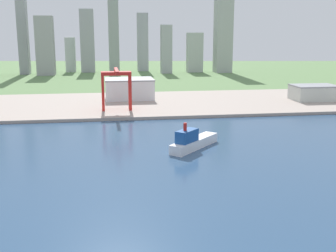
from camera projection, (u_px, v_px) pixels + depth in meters
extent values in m
plane|color=#60844E|center=(150.00, 169.00, 214.27)|extent=(2400.00, 2400.00, 0.00)
cube|color=#2D4C70|center=(169.00, 219.00, 156.28)|extent=(840.00, 360.00, 0.15)
cube|color=#AA9A8E|center=(127.00, 104.00, 397.57)|extent=(840.00, 140.00, 2.50)
cube|color=white|center=(194.00, 143.00, 251.09)|extent=(33.87, 35.92, 5.43)
cube|color=#19478C|center=(187.00, 136.00, 242.96)|extent=(15.02, 15.52, 6.87)
cylinder|color=red|center=(185.00, 127.00, 240.09)|extent=(1.92, 1.92, 4.35)
cube|color=red|center=(103.00, 94.00, 352.14)|extent=(2.20, 2.20, 28.88)
cube|color=red|center=(130.00, 93.00, 355.37)|extent=(2.20, 2.20, 28.88)
cube|color=red|center=(103.00, 92.00, 359.87)|extent=(2.20, 2.20, 28.88)
cube|color=red|center=(130.00, 92.00, 363.10)|extent=(2.20, 2.20, 28.88)
cube|color=red|center=(116.00, 73.00, 354.25)|extent=(24.54, 10.00, 2.80)
cube|color=red|center=(116.00, 71.00, 343.92)|extent=(2.60, 40.32, 2.60)
cube|color=white|center=(129.00, 89.00, 420.15)|extent=(45.39, 36.82, 18.19)
cube|color=gray|center=(129.00, 79.00, 418.09)|extent=(46.30, 37.55, 1.20)
cube|color=silver|center=(314.00, 93.00, 411.68)|extent=(40.43, 28.05, 13.06)
cube|color=gray|center=(315.00, 86.00, 410.16)|extent=(41.24, 28.61, 1.20)
cube|color=#9898A1|center=(22.00, 23.00, 675.55)|extent=(14.22, 22.56, 159.21)
cube|color=#9C9B9E|center=(45.00, 46.00, 666.20)|extent=(27.03, 23.14, 89.58)
cube|color=#B2B8B9|center=(70.00, 55.00, 726.75)|extent=(15.72, 24.37, 57.05)
cube|color=#A0A1A7|center=(87.00, 41.00, 713.08)|extent=(22.67, 16.18, 102.13)
cube|color=#979D9B|center=(113.00, 27.00, 715.30)|extent=(16.81, 15.45, 145.86)
cube|color=#9FA0AA|center=(143.00, 42.00, 737.18)|extent=(18.02, 14.87, 96.90)
cube|color=#A5A7AB|center=(166.00, 49.00, 695.97)|extent=(17.45, 14.77, 76.82)
cube|color=#B3B7B3|center=(195.00, 53.00, 718.37)|extent=(25.73, 16.02, 64.60)
cube|color=#A4A7A5|center=(223.00, 25.00, 706.65)|extent=(26.17, 27.55, 152.34)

